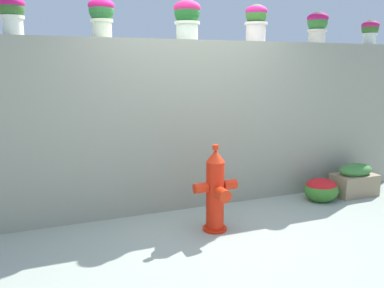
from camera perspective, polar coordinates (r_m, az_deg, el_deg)
ground_plane at (r=4.32m, az=4.03°, el=-12.69°), size 24.00×24.00×0.00m
stone_wall at (r=4.93m, az=-0.87°, el=2.63°), size 6.51×0.28×2.03m
potted_plant_1 at (r=4.63m, az=-24.18°, el=16.78°), size 0.26×0.26×0.40m
potted_plant_2 at (r=4.66m, az=-12.71°, el=17.65°), size 0.28×0.28×0.42m
potted_plant_3 at (r=4.93m, az=-0.71°, el=17.70°), size 0.31×0.31×0.46m
potted_plant_4 at (r=5.30m, az=9.07°, el=16.98°), size 0.28×0.28×0.45m
potted_plant_5 at (r=5.80m, az=17.35°, el=15.89°), size 0.28×0.28×0.41m
potted_plant_6 at (r=6.47m, az=23.91°, el=14.58°), size 0.25×0.25×0.34m
fire_hydrant at (r=4.27m, az=3.39°, el=-6.75°), size 0.48×0.38×0.93m
flower_bush_left at (r=5.54m, az=17.84°, el=-6.06°), size 0.45×0.40×0.31m
planter_box at (r=5.91m, az=22.05°, el=-4.77°), size 0.59×0.34×0.44m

